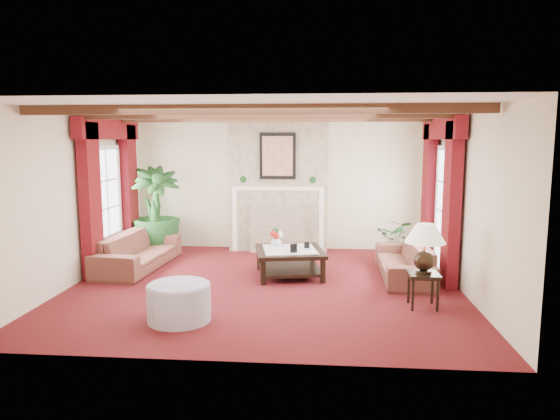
# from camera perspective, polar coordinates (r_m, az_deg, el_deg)

# --- Properties ---
(floor) EXTENTS (6.00, 6.00, 0.00)m
(floor) POSITION_cam_1_polar(r_m,az_deg,el_deg) (7.95, -1.74, -8.56)
(floor) COLOR #4D0D15
(floor) RESTS_ON ground
(ceiling) EXTENTS (6.00, 6.00, 0.00)m
(ceiling) POSITION_cam_1_polar(r_m,az_deg,el_deg) (7.63, -1.83, 11.27)
(ceiling) COLOR white
(ceiling) RESTS_ON floor
(back_wall) EXTENTS (6.00, 0.02, 2.70)m
(back_wall) POSITION_cam_1_polar(r_m,az_deg,el_deg) (10.39, -0.06, 2.96)
(back_wall) COLOR beige
(back_wall) RESTS_ON ground
(left_wall) EXTENTS (0.02, 5.50, 2.70)m
(left_wall) POSITION_cam_1_polar(r_m,az_deg,el_deg) (8.55, -22.21, 1.26)
(left_wall) COLOR beige
(left_wall) RESTS_ON ground
(right_wall) EXTENTS (0.02, 5.50, 2.70)m
(right_wall) POSITION_cam_1_polar(r_m,az_deg,el_deg) (7.91, 20.34, 0.86)
(right_wall) COLOR beige
(right_wall) RESTS_ON ground
(ceiling_beams) EXTENTS (6.00, 3.00, 0.12)m
(ceiling_beams) POSITION_cam_1_polar(r_m,az_deg,el_deg) (7.62, -1.83, 10.82)
(ceiling_beams) COLOR #361D11
(ceiling_beams) RESTS_ON ceiling
(fireplace) EXTENTS (2.00, 0.52, 2.70)m
(fireplace) POSITION_cam_1_polar(r_m,az_deg,el_deg) (10.16, -0.16, 10.46)
(fireplace) COLOR tan
(fireplace) RESTS_ON ground
(french_door_left) EXTENTS (0.10, 1.10, 2.16)m
(french_door_left) POSITION_cam_1_polar(r_m,az_deg,el_deg) (9.39, -19.53, 6.73)
(french_door_left) COLOR white
(french_door_left) RESTS_ON ground
(french_door_right) EXTENTS (0.10, 1.10, 2.16)m
(french_door_right) POSITION_cam_1_polar(r_m,az_deg,el_deg) (8.82, 18.67, 6.71)
(french_door_right) COLOR white
(french_door_right) RESTS_ON ground
(curtains_left) EXTENTS (0.20, 2.40, 2.55)m
(curtains_left) POSITION_cam_1_polar(r_m,az_deg,el_deg) (9.34, -19.03, 9.32)
(curtains_left) COLOR #4D0A0A
(curtains_left) RESTS_ON ground
(curtains_right) EXTENTS (0.20, 2.40, 2.55)m
(curtains_right) POSITION_cam_1_polar(r_m,az_deg,el_deg) (8.80, 18.09, 9.47)
(curtains_right) COLOR #4D0A0A
(curtains_right) RESTS_ON ground
(sofa_left) EXTENTS (2.22, 0.94, 0.83)m
(sofa_left) POSITION_cam_1_polar(r_m,az_deg,el_deg) (9.24, -15.91, -3.85)
(sofa_left) COLOR #3E111A
(sofa_left) RESTS_ON ground
(sofa_right) EXTENTS (1.95, 0.60, 0.76)m
(sofa_right) POSITION_cam_1_polar(r_m,az_deg,el_deg) (8.53, 13.99, -5.01)
(sofa_right) COLOR #3E111A
(sofa_right) RESTS_ON ground
(potted_palm) EXTENTS (2.48, 2.59, 0.98)m
(potted_palm) POSITION_cam_1_polar(r_m,az_deg,el_deg) (10.25, -14.03, -2.20)
(potted_palm) COLOR black
(potted_palm) RESTS_ON ground
(small_plant) EXTENTS (1.43, 1.45, 0.65)m
(small_plant) POSITION_cam_1_polar(r_m,az_deg,el_deg) (9.54, 13.36, -3.95)
(small_plant) COLOR black
(small_plant) RESTS_ON ground
(coffee_table) EXTENTS (1.28, 1.28, 0.45)m
(coffee_table) POSITION_cam_1_polar(r_m,az_deg,el_deg) (8.41, 1.10, -6.05)
(coffee_table) COLOR black
(coffee_table) RESTS_ON ground
(side_table) EXTENTS (0.49, 0.49, 0.48)m
(side_table) POSITION_cam_1_polar(r_m,az_deg,el_deg) (7.15, 16.01, -8.78)
(side_table) COLOR black
(side_table) RESTS_ON ground
(ottoman) EXTENTS (0.80, 0.80, 0.46)m
(ottoman) POSITION_cam_1_polar(r_m,az_deg,el_deg) (6.52, -11.46, -10.33)
(ottoman) COLOR gray
(ottoman) RESTS_ON ground
(table_lamp) EXTENTS (0.55, 0.55, 0.70)m
(table_lamp) POSITION_cam_1_polar(r_m,az_deg,el_deg) (7.01, 16.20, -4.17)
(table_lamp) COLOR black
(table_lamp) RESTS_ON side_table
(flower_vase) EXTENTS (0.29, 0.29, 0.18)m
(flower_vase) POSITION_cam_1_polar(r_m,az_deg,el_deg) (8.59, -0.42, -3.60)
(flower_vase) COLOR silver
(flower_vase) RESTS_ON coffee_table
(book) EXTENTS (0.22, 0.11, 0.29)m
(book) POSITION_cam_1_polar(r_m,az_deg,el_deg) (8.05, 2.68, -4.00)
(book) COLOR black
(book) RESTS_ON coffee_table
(photo_frame_a) EXTENTS (0.11, 0.06, 0.15)m
(photo_frame_a) POSITION_cam_1_polar(r_m,az_deg,el_deg) (8.08, 1.57, -4.43)
(photo_frame_a) COLOR black
(photo_frame_a) RESTS_ON coffee_table
(photo_frame_b) EXTENTS (0.09, 0.03, 0.12)m
(photo_frame_b) POSITION_cam_1_polar(r_m,az_deg,el_deg) (8.42, 3.08, -4.06)
(photo_frame_b) COLOR black
(photo_frame_b) RESTS_ON coffee_table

